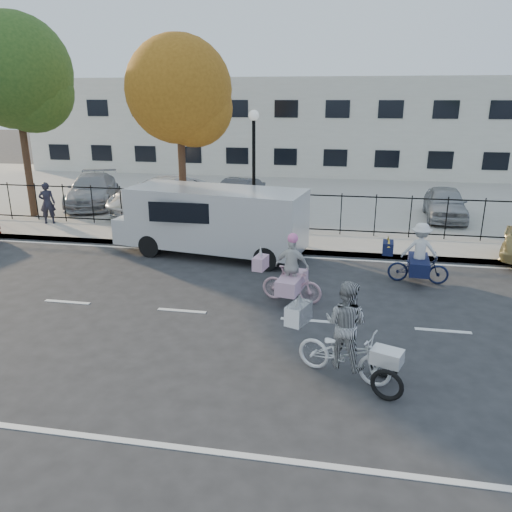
% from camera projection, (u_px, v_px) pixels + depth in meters
% --- Properties ---
extents(ground, '(120.00, 120.00, 0.00)m').
position_uv_depth(ground, '(182.00, 311.00, 11.98)').
color(ground, '#333334').
extents(road_markings, '(60.00, 9.52, 0.01)m').
position_uv_depth(road_markings, '(182.00, 311.00, 11.98)').
color(road_markings, silver).
rests_on(road_markings, ground).
extents(curb, '(60.00, 0.10, 0.15)m').
position_uv_depth(curb, '(230.00, 248.00, 16.69)').
color(curb, '#A8A399').
rests_on(curb, ground).
extents(sidewalk, '(60.00, 2.20, 0.15)m').
position_uv_depth(sidewalk, '(236.00, 239.00, 17.67)').
color(sidewalk, '#A8A399').
rests_on(sidewalk, ground).
extents(parking_lot, '(60.00, 15.60, 0.15)m').
position_uv_depth(parking_lot, '(273.00, 193.00, 26.01)').
color(parking_lot, '#A8A399').
rests_on(parking_lot, ground).
extents(iron_fence, '(58.00, 0.06, 1.50)m').
position_uv_depth(iron_fence, '(243.00, 210.00, 18.45)').
color(iron_fence, black).
rests_on(iron_fence, sidewalk).
extents(building, '(34.00, 10.00, 6.00)m').
position_uv_depth(building, '(295.00, 125.00, 34.48)').
color(building, silver).
rests_on(building, ground).
extents(lamppost, '(0.36, 0.36, 4.33)m').
position_uv_depth(lamppost, '(254.00, 151.00, 17.31)').
color(lamppost, black).
rests_on(lamppost, sidewalk).
extents(street_sign, '(0.85, 0.06, 1.80)m').
position_uv_depth(street_sign, '(191.00, 197.00, 18.23)').
color(street_sign, black).
rests_on(street_sign, sidewalk).
extents(zebra_trike, '(2.16, 1.45, 1.87)m').
position_uv_depth(zebra_trike, '(345.00, 341.00, 8.98)').
color(zebra_trike, white).
rests_on(zebra_trike, ground).
extents(unicorn_bike, '(1.80, 1.28, 1.78)m').
position_uv_depth(unicorn_bike, '(291.00, 277.00, 12.35)').
color(unicorn_bike, '#D6A3B2').
rests_on(unicorn_bike, ground).
extents(bull_bike, '(1.83, 1.26, 1.69)m').
position_uv_depth(bull_bike, '(418.00, 259.00, 13.63)').
color(bull_bike, '#101837').
rests_on(bull_bike, ground).
extents(white_van, '(6.35, 2.92, 2.16)m').
position_uv_depth(white_van, '(213.00, 219.00, 15.89)').
color(white_van, silver).
rests_on(white_van, ground).
extents(pedestrian, '(0.70, 0.58, 1.63)m').
position_uv_depth(pedestrian, '(47.00, 203.00, 19.36)').
color(pedestrian, black).
rests_on(pedestrian, sidewalk).
extents(lot_car_a, '(3.29, 5.10, 1.37)m').
position_uv_depth(lot_car_a, '(92.00, 190.00, 22.66)').
color(lot_car_a, '#94969B').
rests_on(lot_car_a, parking_lot).
extents(lot_car_b, '(4.09, 5.72, 1.45)m').
position_uv_depth(lot_car_b, '(162.00, 195.00, 21.43)').
color(lot_car_b, silver).
rests_on(lot_car_b, parking_lot).
extents(lot_car_c, '(2.10, 3.93, 1.23)m').
position_uv_depth(lot_car_c, '(237.00, 193.00, 22.34)').
color(lot_car_c, '#43454A').
rests_on(lot_car_c, parking_lot).
extents(lot_car_d, '(1.73, 3.84, 1.28)m').
position_uv_depth(lot_car_d, '(445.00, 203.00, 20.17)').
color(lot_car_d, '#999BA0').
rests_on(lot_car_d, parking_lot).
extents(tree_west, '(4.37, 4.37, 8.02)m').
position_uv_depth(tree_west, '(19.00, 77.00, 19.28)').
color(tree_west, '#442D1D').
rests_on(tree_west, ground).
extents(tree_mid, '(3.86, 3.86, 7.08)m').
position_uv_depth(tree_mid, '(183.00, 95.00, 18.06)').
color(tree_mid, '#442D1D').
rests_on(tree_mid, ground).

